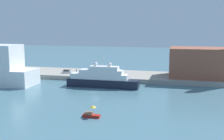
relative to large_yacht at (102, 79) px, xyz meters
The scene contains 8 objects.
ground 7.98m from the large_yacht, 91.56° to the right, with size 400.00×400.00×0.00m, color slate.
quay_dock 18.80m from the large_yacht, 90.62° to the left, with size 110.00×20.15×1.69m, color gray.
large_yacht is the anchor object (origin of this frame).
small_motorboat 32.72m from the large_yacht, 78.47° to the right, with size 4.07×1.53×2.92m.
harbor_building 38.04m from the large_yacht, 29.73° to the left, with size 20.72×15.03×11.24m, color #93513D.
parked_car 24.42m from the large_yacht, 142.27° to the left, with size 4.28×1.78×1.44m.
person_figure 22.66m from the large_yacht, 133.74° to the left, with size 0.36×0.36×1.74m.
mooring_bollard 9.79m from the large_yacht, 93.65° to the left, with size 0.55×0.55×0.78m, color black.
Camera 1 is at (26.08, -83.35, 20.85)m, focal length 44.23 mm.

